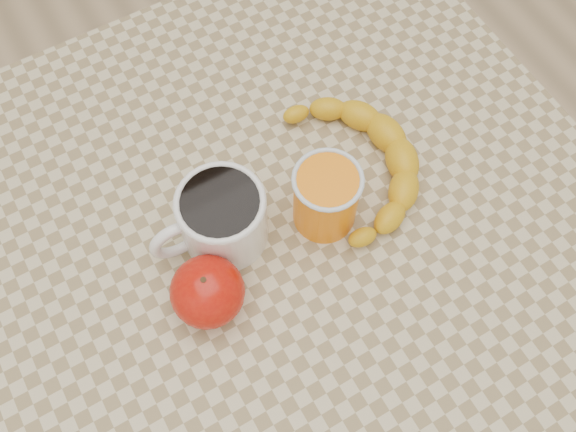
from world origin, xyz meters
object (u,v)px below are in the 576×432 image
table (288,250)px  orange_juice_glass (326,197)px  coffee_mug (220,217)px  banana (358,164)px  apple (207,292)px

table → orange_juice_glass: orange_juice_glass is taller
coffee_mug → banana: size_ratio=0.49×
orange_juice_glass → apple: bearing=-169.9°
coffee_mug → apple: bearing=-127.3°
coffee_mug → banana: bearing=-2.4°
coffee_mug → orange_juice_glass: (0.12, -0.04, 0.00)m
coffee_mug → orange_juice_glass: orange_juice_glass is taller
coffee_mug → banana: (0.18, -0.01, -0.03)m
banana → table: bearing=-154.6°
orange_juice_glass → apple: (-0.17, -0.03, -0.01)m
banana → coffee_mug: bearing=-166.3°
orange_juice_glass → apple: 0.17m
apple → banana: apple is taller
table → orange_juice_glass: 0.14m
table → apple: 0.18m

